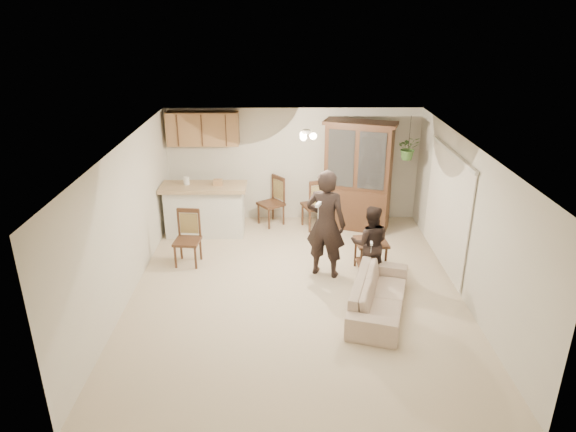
{
  "coord_description": "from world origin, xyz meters",
  "views": [
    {
      "loc": [
        -0.19,
        -7.61,
        4.47
      ],
      "look_at": [
        -0.13,
        0.4,
        1.2
      ],
      "focal_mm": 32.0,
      "sensor_mm": 36.0,
      "label": 1
    }
  ],
  "objects_px": {
    "side_table": "(370,256)",
    "sofa": "(379,290)",
    "adult": "(326,228)",
    "chair_bar": "(188,249)",
    "chair_hutch_left": "(271,211)",
    "china_hutch": "(358,177)",
    "chair_hutch_right": "(315,214)",
    "child": "(370,244)"
  },
  "relations": [
    {
      "from": "adult",
      "to": "chair_bar",
      "type": "xyz_separation_m",
      "value": [
        -2.51,
        0.42,
        -0.61
      ]
    },
    {
      "from": "chair_hutch_right",
      "to": "chair_bar",
      "type": "bearing_deg",
      "value": 15.1
    },
    {
      "from": "chair_bar",
      "to": "chair_hutch_left",
      "type": "bearing_deg",
      "value": 56.91
    },
    {
      "from": "adult",
      "to": "side_table",
      "type": "xyz_separation_m",
      "value": [
        0.83,
        0.09,
        -0.59
      ]
    },
    {
      "from": "sofa",
      "to": "china_hutch",
      "type": "relative_size",
      "value": 0.81
    },
    {
      "from": "side_table",
      "to": "chair_bar",
      "type": "distance_m",
      "value": 3.36
    },
    {
      "from": "child",
      "to": "chair_bar",
      "type": "bearing_deg",
      "value": -4.69
    },
    {
      "from": "side_table",
      "to": "sofa",
      "type": "bearing_deg",
      "value": -92.94
    },
    {
      "from": "sofa",
      "to": "china_hutch",
      "type": "distance_m",
      "value": 3.45
    },
    {
      "from": "side_table",
      "to": "chair_bar",
      "type": "height_order",
      "value": "chair_bar"
    },
    {
      "from": "china_hutch",
      "to": "side_table",
      "type": "xyz_separation_m",
      "value": [
        -0.0,
        -2.04,
        -0.83
      ]
    },
    {
      "from": "child",
      "to": "chair_hutch_left",
      "type": "height_order",
      "value": "child"
    },
    {
      "from": "adult",
      "to": "chair_bar",
      "type": "distance_m",
      "value": 2.62
    },
    {
      "from": "china_hutch",
      "to": "chair_bar",
      "type": "bearing_deg",
      "value": -133.32
    },
    {
      "from": "chair_hutch_left",
      "to": "child",
      "type": "bearing_deg",
      "value": -1.9
    },
    {
      "from": "adult",
      "to": "chair_hutch_right",
      "type": "height_order",
      "value": "adult"
    },
    {
      "from": "chair_bar",
      "to": "child",
      "type": "bearing_deg",
      "value": -5.08
    },
    {
      "from": "child",
      "to": "china_hutch",
      "type": "height_order",
      "value": "china_hutch"
    },
    {
      "from": "sofa",
      "to": "chair_hutch_left",
      "type": "relative_size",
      "value": 1.74
    },
    {
      "from": "chair_bar",
      "to": "chair_hutch_right",
      "type": "height_order",
      "value": "chair_hutch_right"
    },
    {
      "from": "side_table",
      "to": "chair_hutch_right",
      "type": "relative_size",
      "value": 0.59
    },
    {
      "from": "sofa",
      "to": "child",
      "type": "height_order",
      "value": "child"
    },
    {
      "from": "adult",
      "to": "china_hutch",
      "type": "distance_m",
      "value": 2.3
    },
    {
      "from": "adult",
      "to": "china_hutch",
      "type": "height_order",
      "value": "china_hutch"
    },
    {
      "from": "child",
      "to": "chair_hutch_left",
      "type": "xyz_separation_m",
      "value": [
        -1.77,
        2.49,
        -0.37
      ]
    },
    {
      "from": "child",
      "to": "chair_hutch_left",
      "type": "distance_m",
      "value": 3.08
    },
    {
      "from": "side_table",
      "to": "china_hutch",
      "type": "bearing_deg",
      "value": 89.86
    },
    {
      "from": "china_hutch",
      "to": "chair_hutch_right",
      "type": "height_order",
      "value": "china_hutch"
    },
    {
      "from": "child",
      "to": "china_hutch",
      "type": "distance_m",
      "value": 2.38
    },
    {
      "from": "adult",
      "to": "chair_hutch_left",
      "type": "bearing_deg",
      "value": -44.88
    },
    {
      "from": "chair_hutch_right",
      "to": "chair_hutch_left",
      "type": "bearing_deg",
      "value": -30.49
    },
    {
      "from": "china_hutch",
      "to": "child",
      "type": "bearing_deg",
      "value": -72.4
    },
    {
      "from": "adult",
      "to": "chair_hutch_right",
      "type": "xyz_separation_m",
      "value": [
        -0.05,
        2.11,
        -0.58
      ]
    },
    {
      "from": "china_hutch",
      "to": "chair_bar",
      "type": "distance_m",
      "value": 3.86
    },
    {
      "from": "adult",
      "to": "chair_hutch_left",
      "type": "xyz_separation_m",
      "value": [
        -1.01,
        2.3,
        -0.6
      ]
    },
    {
      "from": "sofa",
      "to": "chair_hutch_right",
      "type": "relative_size",
      "value": 1.64
    },
    {
      "from": "sofa",
      "to": "chair_hutch_right",
      "type": "xyz_separation_m",
      "value": [
        -0.82,
        3.33,
        -0.04
      ]
    },
    {
      "from": "china_hutch",
      "to": "side_table",
      "type": "height_order",
      "value": "china_hutch"
    },
    {
      "from": "china_hutch",
      "to": "chair_bar",
      "type": "xyz_separation_m",
      "value": [
        -3.35,
        -1.72,
        -0.86
      ]
    },
    {
      "from": "sofa",
      "to": "child",
      "type": "distance_m",
      "value": 1.07
    },
    {
      "from": "child",
      "to": "chair_hutch_right",
      "type": "xyz_separation_m",
      "value": [
        -0.81,
        2.3,
        -0.35
      ]
    },
    {
      "from": "adult",
      "to": "sofa",
      "type": "bearing_deg",
      "value": 143.29
    }
  ]
}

